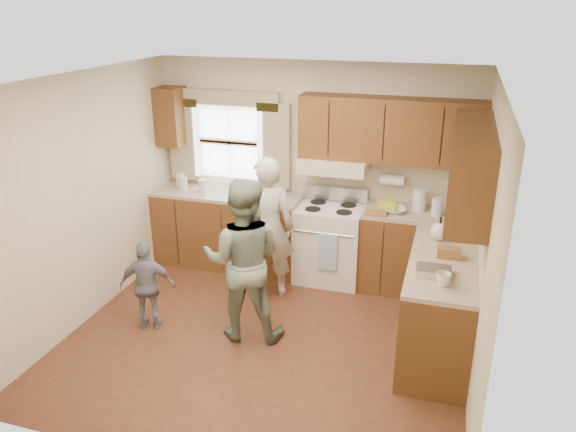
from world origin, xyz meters
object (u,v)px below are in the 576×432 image
(woman_left, at_px, (267,228))
(child, at_px, (148,286))
(stove, at_px, (330,242))
(woman_right, at_px, (243,260))

(woman_left, distance_m, child, 1.40)
(stove, distance_m, child, 2.18)
(woman_right, xyz_separation_m, child, (-0.96, -0.17, -0.34))
(woman_left, xyz_separation_m, child, (-0.91, -1.01, -0.33))
(stove, relative_size, woman_right, 0.66)
(woman_left, relative_size, child, 1.70)
(stove, height_order, woman_left, woman_left)
(stove, distance_m, woman_right, 1.56)
(child, bearing_deg, woman_left, -149.44)
(woman_right, bearing_deg, stove, -121.34)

